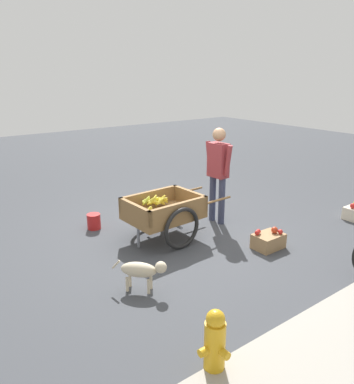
# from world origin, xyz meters

# --- Properties ---
(ground_plane) EXTENTS (24.00, 24.00, 0.00)m
(ground_plane) POSITION_xyz_m (0.00, 0.00, 0.00)
(ground_plane) COLOR #3D3F44
(fruit_cart) EXTENTS (1.68, 0.97, 0.69)m
(fruit_cart) POSITION_xyz_m (0.34, -0.13, 0.44)
(fruit_cart) COLOR olive
(fruit_cart) RESTS_ON ground
(vendor_person) EXTENTS (0.22, 0.60, 1.63)m
(vendor_person) POSITION_xyz_m (-0.81, -0.18, 0.98)
(vendor_person) COLOR #333851
(vendor_person) RESTS_ON ground
(dog) EXTENTS (0.49, 0.52, 0.40)m
(dog) POSITION_xyz_m (1.37, 0.94, 0.27)
(dog) COLOR beige
(dog) RESTS_ON ground
(fire_hydrant) EXTENTS (0.25, 0.25, 0.67)m
(fire_hydrant) POSITION_xyz_m (1.61, 2.48, 0.33)
(fire_hydrant) COLOR gold
(fire_hydrant) RESTS_ON ground
(plastic_bucket) EXTENTS (0.22, 0.22, 0.25)m
(plastic_bucket) POSITION_xyz_m (1.04, -1.15, 0.13)
(plastic_bucket) COLOR #B21E1E
(plastic_bucket) RESTS_ON ground
(apple_crate) EXTENTS (0.44, 0.32, 0.32)m
(apple_crate) POSITION_xyz_m (-0.73, 1.06, 0.12)
(apple_crate) COLOR #99754C
(apple_crate) RESTS_ON ground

